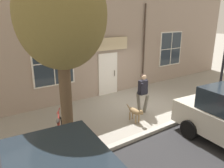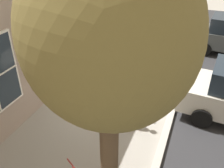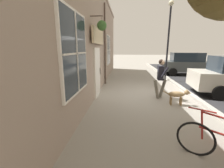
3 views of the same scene
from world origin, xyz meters
TOP-DOWN VIEW (x-y plane):
  - ground_plane at (0.00, 0.00)m, footprint 90.00×90.00m
  - storefront_facade at (-2.34, 0.01)m, footprint 0.95×18.00m
  - pedestrian_walking at (0.53, -0.46)m, footprint 0.58×0.57m
  - dog_on_leash at (1.03, -1.25)m, footprint 1.00×0.25m
  - street_tree_by_curb at (1.24, -3.97)m, footprint 2.48×2.39m

SIDE VIEW (x-z plane):
  - ground_plane at x=0.00m, z-range 0.00..0.00m
  - dog_on_leash at x=1.03m, z-range 0.10..0.71m
  - pedestrian_walking at x=0.53m, z-range 0.16..1.80m
  - storefront_facade at x=-2.34m, z-range 0.00..5.11m
  - street_tree_by_curb at x=1.24m, z-range 1.10..6.31m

